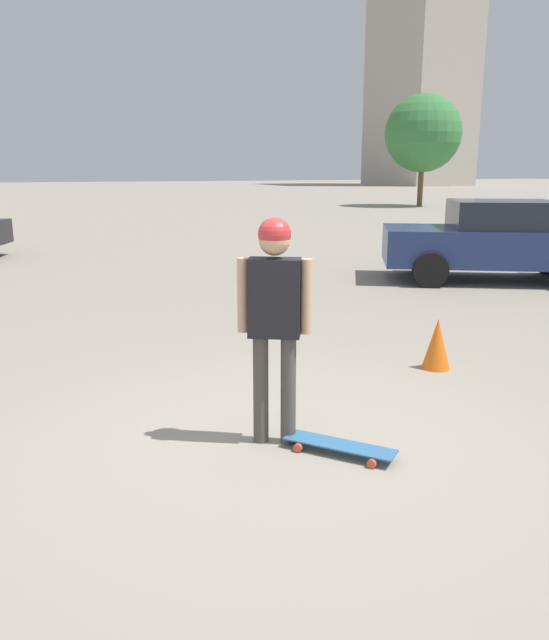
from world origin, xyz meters
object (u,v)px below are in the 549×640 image
object	(u,v)px
person	(274,304)
traffic_cone	(437,344)
skateboard	(340,446)
car_parked_near	(496,240)

from	to	relation	value
person	traffic_cone	distance (m)	2.71
skateboard	car_parked_near	size ratio (longest dim) A/B	0.17
person	skateboard	distance (m)	1.19
car_parked_near	traffic_cone	bearing A→B (deg)	72.43
car_parked_near	skateboard	bearing A→B (deg)	70.52
person	skateboard	bearing A→B (deg)	-17.85
skateboard	traffic_cone	world-z (taller)	traffic_cone
person	car_parked_near	bearing A→B (deg)	66.28
skateboard	car_parked_near	distance (m)	8.55
car_parked_near	traffic_cone	distance (m)	6.10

